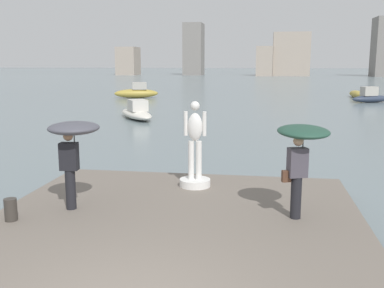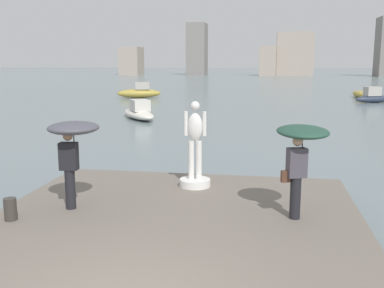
% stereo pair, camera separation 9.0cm
% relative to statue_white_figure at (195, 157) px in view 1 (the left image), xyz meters
% --- Properties ---
extents(ground_plane, '(400.00, 400.00, 0.00)m').
position_rel_statue_white_figure_xyz_m(ground_plane, '(-0.05, 33.97, -1.17)').
color(ground_plane, slate).
extents(pier, '(7.76, 10.34, 0.40)m').
position_rel_statue_white_figure_xyz_m(pier, '(-0.05, -3.86, -0.97)').
color(pier, '#70665B').
rests_on(pier, ground).
extents(statue_white_figure, '(0.80, 0.80, 2.21)m').
position_rel_statue_white_figure_xyz_m(statue_white_figure, '(0.00, 0.00, 0.00)').
color(statue_white_figure, white).
rests_on(statue_white_figure, pier).
extents(onlooker_left, '(1.19, 1.19, 1.94)m').
position_rel_statue_white_figure_xyz_m(onlooker_left, '(-2.33, -2.19, 0.81)').
color(onlooker_left, black).
rests_on(onlooker_left, pier).
extents(onlooker_right, '(1.35, 1.36, 1.95)m').
position_rel_statue_white_figure_xyz_m(onlooker_right, '(2.48, -2.03, 0.76)').
color(onlooker_right, black).
rests_on(onlooker_right, pier).
extents(mooring_bollard, '(0.26, 0.26, 0.46)m').
position_rel_statue_white_figure_xyz_m(mooring_bollard, '(-3.33, -3.12, -0.54)').
color(mooring_bollard, '#38332D').
rests_on(mooring_bollard, pier).
extents(boat_mid, '(4.51, 2.57, 1.54)m').
position_rel_statue_white_figure_xyz_m(boat_mid, '(-10.63, 32.32, -0.60)').
color(boat_mid, '#B2993D').
rests_on(boat_mid, ground).
extents(boat_far, '(3.96, 2.63, 1.39)m').
position_rel_statue_white_figure_xyz_m(boat_far, '(11.16, 30.71, -0.68)').
color(boat_far, '#2D384C').
rests_on(boat_far, ground).
extents(boat_leftward, '(3.67, 4.72, 1.24)m').
position_rel_statue_white_figure_xyz_m(boat_leftward, '(-6.16, 16.33, -0.76)').
color(boat_leftward, silver).
rests_on(boat_leftward, ground).
extents(boat_rightward, '(1.26, 4.12, 0.70)m').
position_rel_statue_white_figure_xyz_m(boat_rightward, '(11.00, 36.06, -0.82)').
color(boat_rightward, '#B2993D').
rests_on(boat_rightward, ground).
extents(distant_skyline, '(69.20, 11.40, 13.70)m').
position_rel_statue_white_figure_xyz_m(distant_skyline, '(2.69, 104.78, 4.47)').
color(distant_skyline, '#A89989').
rests_on(distant_skyline, ground).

